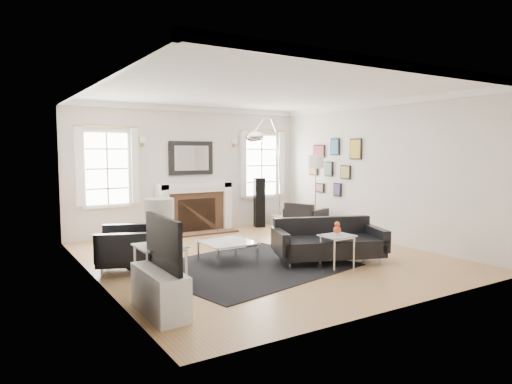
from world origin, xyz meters
TOP-DOWN VIEW (x-y plane):
  - floor at (0.00, 0.00)m, footprint 6.00×6.00m
  - back_wall at (0.00, 3.00)m, footprint 5.50×0.04m
  - front_wall at (0.00, -3.00)m, footprint 5.50×0.04m
  - left_wall at (-2.75, 0.00)m, footprint 0.04×6.00m
  - right_wall at (2.75, 0.00)m, footprint 0.04×6.00m
  - ceiling at (0.00, 0.00)m, footprint 5.50×6.00m
  - crown_molding at (0.00, 0.00)m, footprint 5.50×6.00m
  - fireplace at (0.00, 2.79)m, footprint 1.70×0.69m
  - mantel_mirror at (0.00, 2.95)m, footprint 1.05×0.07m
  - window_left at (-1.85, 2.95)m, footprint 1.24×0.15m
  - window_right at (1.85, 2.95)m, footprint 1.24×0.15m
  - gallery_wall at (2.72, 1.30)m, footprint 0.04×1.73m
  - tv_unit at (-2.44, -1.70)m, footprint 0.35×1.00m
  - area_rug at (-0.57, -0.46)m, footprint 3.32×2.95m
  - sofa at (0.74, -0.84)m, footprint 1.93×1.37m
  - armchair_left at (-2.14, 0.29)m, footprint 1.19×1.25m
  - armchair_right at (2.15, 1.59)m, footprint 0.96×1.01m
  - coffee_table at (-0.71, -0.06)m, footprint 0.79×0.79m
  - side_table_left at (-2.20, -1.04)m, footprint 0.57×0.57m
  - nesting_table at (0.55, -1.26)m, footprint 0.48×0.40m
  - gourd_lamp at (-2.20, -1.04)m, footprint 0.37×0.37m
  - orange_vase at (0.55, -1.26)m, footprint 0.12×0.12m
  - arc_floor_lamp at (1.43, 1.99)m, footprint 1.87×1.73m
  - stick_floor_lamp at (2.20, 1.28)m, footprint 0.35×0.35m
  - speaker_tower at (1.61, 2.65)m, footprint 0.30×0.30m

SIDE VIEW (x-z plane):
  - floor at x=0.00m, z-range 0.00..0.00m
  - area_rug at x=-0.57m, z-range 0.00..0.01m
  - armchair_right at x=2.15m, z-range 0.03..0.57m
  - sofa at x=0.74m, z-range 0.03..0.60m
  - coffee_table at x=-0.71m, z-range 0.14..0.49m
  - tv_unit at x=-2.44m, z-range -0.22..0.87m
  - armchair_left at x=-2.14m, z-range 0.04..0.72m
  - nesting_table at x=0.55m, z-range 0.15..0.67m
  - side_table_left at x=-2.20m, z-range 0.20..0.84m
  - fireplace at x=0.00m, z-range -0.01..1.10m
  - speaker_tower at x=1.61m, z-range 0.00..1.17m
  - orange_vase at x=0.55m, z-range 0.53..0.72m
  - gourd_lamp at x=-2.20m, z-range 0.68..1.26m
  - back_wall at x=0.00m, z-range 0.00..2.80m
  - front_wall at x=0.00m, z-range 0.00..2.80m
  - left_wall at x=-2.75m, z-range 0.00..2.80m
  - right_wall at x=2.75m, z-range 0.00..2.80m
  - arc_floor_lamp at x=1.43m, z-range 0.11..2.76m
  - window_left at x=-1.85m, z-range 0.65..2.27m
  - window_right at x=1.85m, z-range 0.65..2.27m
  - stick_floor_lamp at x=2.20m, z-range 0.63..2.34m
  - gallery_wall at x=2.72m, z-range 0.89..2.18m
  - mantel_mirror at x=0.00m, z-range 1.27..2.02m
  - crown_molding at x=0.00m, z-range 2.68..2.80m
  - ceiling at x=0.00m, z-range 2.79..2.81m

